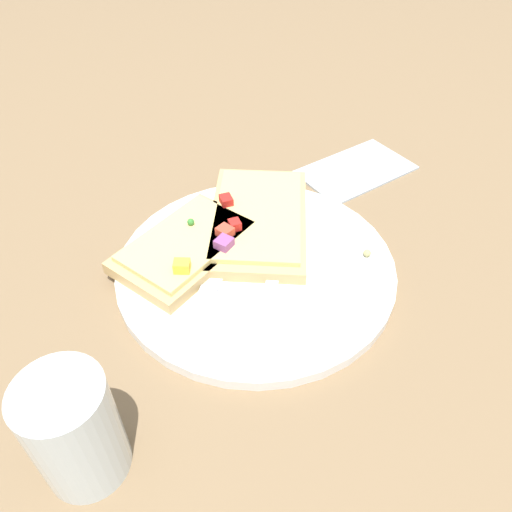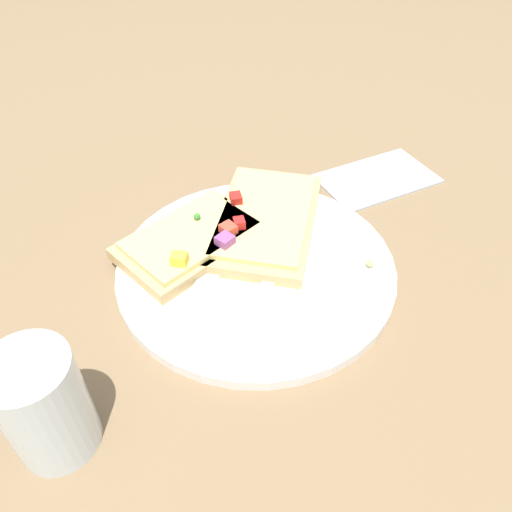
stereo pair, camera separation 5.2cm
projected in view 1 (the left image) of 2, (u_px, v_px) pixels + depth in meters
ground_plane at (256, 271)px, 0.53m from camera, size 4.00×4.00×0.00m
plate at (256, 267)px, 0.53m from camera, size 0.29×0.29×0.01m
fork at (275, 270)px, 0.51m from camera, size 0.18×0.17×0.01m
knife at (212, 282)px, 0.50m from camera, size 0.16×0.15×0.01m
pizza_slice_main at (258, 219)px, 0.56m from camera, size 0.20×0.21×0.03m
pizza_slice_corner at (187, 246)px, 0.53m from camera, size 0.17×0.14×0.03m
crumb_scatter at (290, 262)px, 0.52m from camera, size 0.15×0.08×0.01m
drinking_glass at (75, 431)px, 0.35m from camera, size 0.06×0.06×0.10m
napkin at (356, 169)px, 0.67m from camera, size 0.15×0.09×0.01m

